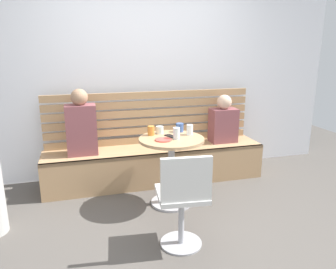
{
  "coord_description": "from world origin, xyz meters",
  "views": [
    {
      "loc": [
        -0.89,
        -2.55,
        1.65
      ],
      "look_at": [
        0.01,
        0.66,
        0.75
      ],
      "focal_mm": 34.77,
      "sensor_mm": 36.0,
      "label": 1
    }
  ],
  "objects_px": {
    "person_child_left": "(223,121)",
    "phone_on_table": "(171,136)",
    "plate_small": "(163,140)",
    "cup_mug_blue": "(180,128)",
    "cafe_table": "(171,158)",
    "person_adult": "(81,125)",
    "cup_tumbler_orange": "(151,131)",
    "cup_water_clear": "(190,130)",
    "white_chair": "(183,198)",
    "cup_glass_short": "(160,130)",
    "booth_bench": "(156,164)",
    "cup_glass_tall": "(176,133)"
  },
  "relations": [
    {
      "from": "person_child_left",
      "to": "phone_on_table",
      "type": "bearing_deg",
      "value": -145.6
    },
    {
      "from": "plate_small",
      "to": "phone_on_table",
      "type": "relative_size",
      "value": 1.21
    },
    {
      "from": "phone_on_table",
      "to": "cup_mug_blue",
      "type": "bearing_deg",
      "value": 22.91
    },
    {
      "from": "cafe_table",
      "to": "person_child_left",
      "type": "distance_m",
      "value": 1.14
    },
    {
      "from": "cup_mug_blue",
      "to": "phone_on_table",
      "type": "relative_size",
      "value": 0.68
    },
    {
      "from": "person_adult",
      "to": "cup_tumbler_orange",
      "type": "height_order",
      "value": "person_adult"
    },
    {
      "from": "cup_mug_blue",
      "to": "cup_water_clear",
      "type": "relative_size",
      "value": 0.86
    },
    {
      "from": "cup_tumbler_orange",
      "to": "white_chair",
      "type": "bearing_deg",
      "value": -87.63
    },
    {
      "from": "person_adult",
      "to": "cup_glass_short",
      "type": "xyz_separation_m",
      "value": [
        0.82,
        -0.44,
        -0.0
      ]
    },
    {
      "from": "booth_bench",
      "to": "plate_small",
      "type": "distance_m",
      "value": 0.88
    },
    {
      "from": "cup_glass_short",
      "to": "cup_mug_blue",
      "type": "xyz_separation_m",
      "value": [
        0.23,
        0.02,
        0.01
      ]
    },
    {
      "from": "person_child_left",
      "to": "cup_glass_tall",
      "type": "xyz_separation_m",
      "value": [
        -0.86,
        -0.73,
        0.09
      ]
    },
    {
      "from": "cup_tumbler_orange",
      "to": "cafe_table",
      "type": "bearing_deg",
      "value": -42.55
    },
    {
      "from": "person_adult",
      "to": "person_child_left",
      "type": "relative_size",
      "value": 1.23
    },
    {
      "from": "booth_bench",
      "to": "white_chair",
      "type": "relative_size",
      "value": 3.18
    },
    {
      "from": "white_chair",
      "to": "phone_on_table",
      "type": "relative_size",
      "value": 6.07
    },
    {
      "from": "booth_bench",
      "to": "cup_mug_blue",
      "type": "height_order",
      "value": "cup_mug_blue"
    },
    {
      "from": "cup_glass_tall",
      "to": "plate_small",
      "type": "height_order",
      "value": "cup_glass_tall"
    },
    {
      "from": "plate_small",
      "to": "person_adult",
      "type": "bearing_deg",
      "value": 138.07
    },
    {
      "from": "booth_bench",
      "to": "cup_tumbler_orange",
      "type": "xyz_separation_m",
      "value": [
        -0.16,
        -0.48,
        0.57
      ]
    },
    {
      "from": "cup_glass_short",
      "to": "cup_mug_blue",
      "type": "distance_m",
      "value": 0.23
    },
    {
      "from": "cup_mug_blue",
      "to": "white_chair",
      "type": "bearing_deg",
      "value": -106.04
    },
    {
      "from": "cup_water_clear",
      "to": "cup_glass_short",
      "type": "bearing_deg",
      "value": 154.83
    },
    {
      "from": "booth_bench",
      "to": "person_adult",
      "type": "distance_m",
      "value": 1.04
    },
    {
      "from": "cup_water_clear",
      "to": "plate_small",
      "type": "height_order",
      "value": "cup_water_clear"
    },
    {
      "from": "person_adult",
      "to": "cup_glass_short",
      "type": "relative_size",
      "value": 9.51
    },
    {
      "from": "person_child_left",
      "to": "cup_water_clear",
      "type": "relative_size",
      "value": 5.64
    },
    {
      "from": "person_child_left",
      "to": "cup_glass_short",
      "type": "relative_size",
      "value": 7.75
    },
    {
      "from": "booth_bench",
      "to": "white_chair",
      "type": "bearing_deg",
      "value": -94.83
    },
    {
      "from": "cup_tumbler_orange",
      "to": "phone_on_table",
      "type": "distance_m",
      "value": 0.22
    },
    {
      "from": "white_chair",
      "to": "cup_water_clear",
      "type": "xyz_separation_m",
      "value": [
        0.36,
        0.88,
        0.33
      ]
    },
    {
      "from": "white_chair",
      "to": "person_child_left",
      "type": "distance_m",
      "value": 1.83
    },
    {
      "from": "cup_mug_blue",
      "to": "cup_water_clear",
      "type": "distance_m",
      "value": 0.17
    },
    {
      "from": "booth_bench",
      "to": "cup_water_clear",
      "type": "relative_size",
      "value": 24.55
    },
    {
      "from": "cup_tumbler_orange",
      "to": "cup_glass_tall",
      "type": "bearing_deg",
      "value": -45.15
    },
    {
      "from": "cup_glass_tall",
      "to": "phone_on_table",
      "type": "bearing_deg",
      "value": 103.55
    },
    {
      "from": "person_adult",
      "to": "cup_glass_short",
      "type": "bearing_deg",
      "value": -28.06
    },
    {
      "from": "white_chair",
      "to": "person_child_left",
      "type": "bearing_deg",
      "value": 55.03
    },
    {
      "from": "person_adult",
      "to": "cup_glass_short",
      "type": "distance_m",
      "value": 0.93
    },
    {
      "from": "person_adult",
      "to": "cup_mug_blue",
      "type": "distance_m",
      "value": 1.13
    },
    {
      "from": "cup_mug_blue",
      "to": "phone_on_table",
      "type": "height_order",
      "value": "cup_mug_blue"
    },
    {
      "from": "person_adult",
      "to": "person_child_left",
      "type": "xyz_separation_m",
      "value": [
        1.79,
        0.03,
        -0.07
      ]
    },
    {
      "from": "cup_tumbler_orange",
      "to": "cup_glass_short",
      "type": "relative_size",
      "value": 1.25
    },
    {
      "from": "cafe_table",
      "to": "cup_tumbler_orange",
      "type": "bearing_deg",
      "value": 137.45
    },
    {
      "from": "cup_tumbler_orange",
      "to": "cup_glass_tall",
      "type": "relative_size",
      "value": 0.83
    },
    {
      "from": "person_child_left",
      "to": "cup_glass_short",
      "type": "bearing_deg",
      "value": -154.34
    },
    {
      "from": "cup_glass_tall",
      "to": "white_chair",
      "type": "bearing_deg",
      "value": -102.98
    },
    {
      "from": "cafe_table",
      "to": "person_child_left",
      "type": "height_order",
      "value": "person_child_left"
    },
    {
      "from": "booth_bench",
      "to": "cafe_table",
      "type": "relative_size",
      "value": 3.65
    },
    {
      "from": "cup_water_clear",
      "to": "plate_small",
      "type": "xyz_separation_m",
      "value": [
        -0.33,
        -0.13,
        -0.05
      ]
    }
  ]
}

